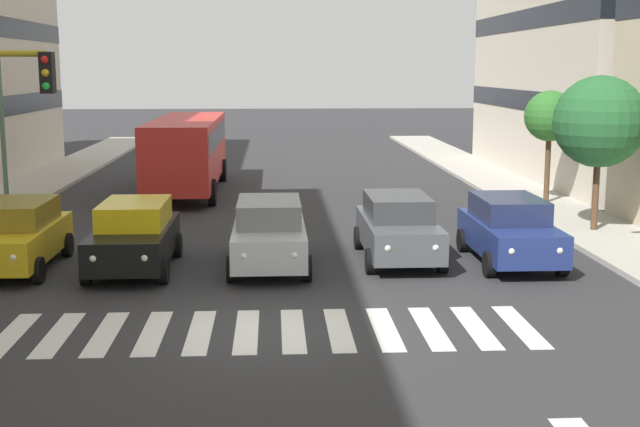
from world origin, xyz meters
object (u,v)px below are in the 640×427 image
at_px(car_3, 134,235).
at_px(car_4, 17,235).
at_px(car_1, 398,227).
at_px(street_tree_2, 550,117).
at_px(street_lamp_right, 9,75).
at_px(car_0, 509,229).
at_px(bus_behind_traffic, 187,147).
at_px(street_tree_1, 600,122).
at_px(car_2, 269,233).

xyz_separation_m(car_3, car_4, (2.98, -0.22, 0.00)).
bearing_deg(car_3, car_4, -4.18).
height_order(car_1, street_tree_2, street_tree_2).
distance_m(car_4, street_tree_2, 18.92).
distance_m(street_lamp_right, street_tree_2, 19.07).
xyz_separation_m(car_0, bus_behind_traffic, (9.64, -13.38, 0.97)).
bearing_deg(street_lamp_right, car_3, 122.45).
height_order(car_3, street_tree_2, street_tree_2).
distance_m(car_0, bus_behind_traffic, 16.52).
distance_m(street_lamp_right, street_tree_1, 19.41).
relative_size(car_1, street_lamp_right, 0.57).
relative_size(car_1, car_3, 1.00).
xyz_separation_m(bus_behind_traffic, street_tree_2, (-13.54, 4.48, 1.42)).
bearing_deg(bus_behind_traffic, car_3, 90.00).
bearing_deg(car_4, street_tree_2, -151.68).
relative_size(car_1, car_2, 1.00).
distance_m(car_0, car_3, 9.64).
relative_size(street_lamp_right, street_tree_2, 1.91).
distance_m(car_3, bus_behind_traffic, 13.63).
height_order(car_4, street_tree_1, street_tree_1).
distance_m(car_3, car_4, 2.99).
bearing_deg(street_lamp_right, car_4, 106.51).
bearing_deg(car_1, car_3, 6.05).
bearing_deg(street_tree_2, street_tree_1, 87.42).
xyz_separation_m(car_2, street_tree_1, (-9.91, -3.75, 2.56)).
bearing_deg(car_0, car_3, 1.33).
bearing_deg(car_2, car_3, 1.27).
relative_size(car_3, car_4, 1.00).
bearing_deg(street_lamp_right, bus_behind_traffic, -137.48).
distance_m(car_4, street_lamp_right, 9.57).
distance_m(car_1, street_lamp_right, 15.08).
bearing_deg(car_4, car_1, -177.06).
xyz_separation_m(street_lamp_right, street_tree_2, (-19.00, -0.53, -1.52)).
relative_size(street_tree_1, street_tree_2, 1.15).
distance_m(bus_behind_traffic, street_tree_2, 14.33).
xyz_separation_m(car_4, street_lamp_right, (2.48, -8.37, 3.92)).
xyz_separation_m(car_1, car_4, (9.77, 0.50, 0.00)).
height_order(car_3, bus_behind_traffic, bus_behind_traffic).
relative_size(car_0, street_lamp_right, 0.57).
relative_size(car_0, car_2, 1.00).
xyz_separation_m(car_0, street_lamp_right, (15.10, -8.37, 3.92)).
bearing_deg(car_2, street_tree_1, -159.29).
height_order(car_0, bus_behind_traffic, bus_behind_traffic).
bearing_deg(car_0, street_tree_2, -113.68).
relative_size(car_1, street_tree_1, 0.95).
bearing_deg(car_0, car_4, 0.03).
distance_m(car_1, bus_behind_traffic, 14.59).
height_order(car_1, street_tree_1, street_tree_1).
height_order(car_1, bus_behind_traffic, bus_behind_traffic).
bearing_deg(bus_behind_traffic, car_1, 117.78).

